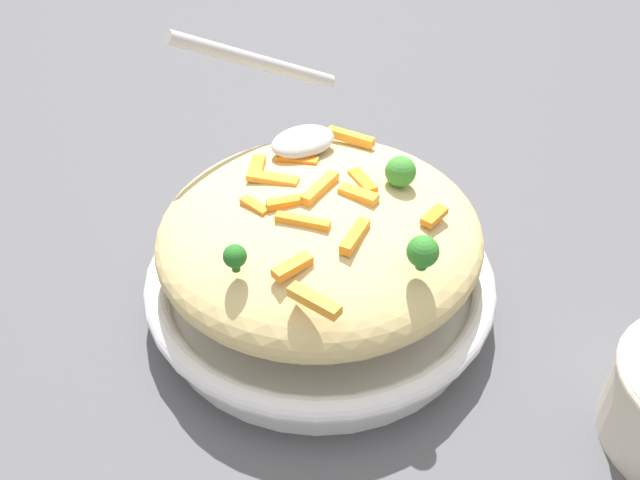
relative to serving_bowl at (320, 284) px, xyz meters
The scene contains 21 objects.
ground_plane 0.02m from the serving_bowl, ahead, with size 2.40×2.40×0.00m, color #4C4C51.
serving_bowl is the anchor object (origin of this frame).
pasta_mound 0.05m from the serving_bowl, ahead, with size 0.26×0.26×0.09m, color #D1BA7A.
carrot_piece_0 0.11m from the serving_bowl, 83.32° to the left, with size 0.04×0.01×0.01m, color orange.
carrot_piece_1 0.13m from the serving_bowl, 132.03° to the left, with size 0.02×0.01×0.01m, color orange.
carrot_piece_2 0.10m from the serving_bowl, 38.43° to the left, with size 0.04×0.01×0.01m, color orange.
carrot_piece_3 0.10m from the serving_bowl, behind, with size 0.04×0.01×0.01m, color orange.
carrot_piece_4 0.11m from the serving_bowl, 100.78° to the right, with size 0.03×0.01×0.01m, color orange.
carrot_piece_5 0.13m from the serving_bowl, 139.95° to the right, with size 0.04×0.01×0.01m, color orange.
carrot_piece_6 0.11m from the serving_bowl, 57.06° to the right, with size 0.04×0.01×0.01m, color orange.
carrot_piece_7 0.10m from the serving_bowl, behind, with size 0.03×0.01×0.01m, color orange.
carrot_piece_8 0.10m from the serving_bowl, ahead, with size 0.03×0.01×0.01m, color orange.
carrot_piece_9 0.12m from the serving_bowl, 44.24° to the left, with size 0.03×0.01×0.01m, color orange.
carrot_piece_10 0.10m from the serving_bowl, 137.24° to the left, with size 0.03×0.01×0.01m, color orange.
carrot_piece_11 0.15m from the serving_bowl, 55.63° to the left, with size 0.04×0.01×0.01m, color orange.
carrot_piece_12 0.11m from the serving_bowl, 14.94° to the right, with size 0.03×0.01×0.01m, color orange.
carrot_piece_13 0.11m from the serving_bowl, 68.13° to the right, with size 0.03×0.01×0.01m, color orange.
broccoli_floret_0 0.14m from the serving_bowl, 21.75° to the left, with size 0.02×0.02×0.02m.
broccoli_floret_1 0.12m from the serving_bowl, 162.41° to the left, with size 0.02×0.02×0.03m.
broccoli_floret_2 0.15m from the serving_bowl, 99.57° to the left, with size 0.02×0.02×0.03m.
serving_spoon 0.15m from the serving_bowl, 104.11° to the right, with size 0.16×0.10×0.09m.
Camera 1 is at (0.23, 0.36, 0.44)m, focal length 39.34 mm.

